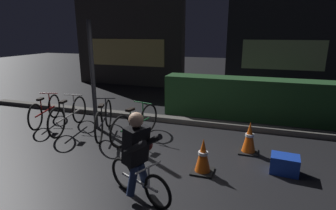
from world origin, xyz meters
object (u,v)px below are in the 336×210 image
object	(u,v)px
street_post	(93,76)
blue_crate	(284,164)
traffic_cone_near	(203,156)
parked_bike_leftmost	(45,111)
parked_bike_center_right	(136,124)
traffic_cone_far	(249,138)
parked_bike_left_mid	(69,115)
cyclist	(138,155)
parked_bike_center_left	(104,119)

from	to	relation	value
street_post	blue_crate	xyz separation A→B (m)	(4.13, -0.90, -1.10)
traffic_cone_near	blue_crate	world-z (taller)	traffic_cone_near
parked_bike_leftmost	parked_bike_center_right	bearing A→B (deg)	-110.12
street_post	traffic_cone_far	bearing A→B (deg)	-4.65
street_post	traffic_cone_near	world-z (taller)	street_post
street_post	parked_bike_leftmost	bearing A→B (deg)	-175.17
parked_bike_leftmost	blue_crate	xyz separation A→B (m)	(5.50, -0.78, -0.18)
parked_bike_left_mid	cyclist	xyz separation A→B (m)	(2.66, -1.93, 0.27)
parked_bike_center_right	cyclist	xyz separation A→B (m)	(0.92, -1.89, 0.28)
traffic_cone_near	traffic_cone_far	size ratio (longest dim) A/B	0.95
parked_bike_leftmost	blue_crate	bearing A→B (deg)	-113.24
parked_bike_center_right	cyclist	bearing A→B (deg)	-142.34
traffic_cone_far	cyclist	world-z (taller)	cyclist
street_post	parked_bike_leftmost	world-z (taller)	street_post
parked_bike_center_left	traffic_cone_far	xyz separation A→B (m)	(3.14, 0.01, -0.05)
parked_bike_left_mid	traffic_cone_far	world-z (taller)	parked_bike_left_mid
street_post	blue_crate	size ratio (longest dim) A/B	5.70
traffic_cone_near	parked_bike_center_right	bearing A→B (deg)	149.70
parked_bike_center_left	traffic_cone_near	xyz separation A→B (m)	(2.44, -1.00, -0.06)
parked_bike_left_mid	blue_crate	size ratio (longest dim) A/B	3.88
traffic_cone_far	blue_crate	distance (m)	0.86
parked_bike_center_right	traffic_cone_near	xyz separation A→B (m)	(1.64, -0.96, -0.06)
parked_bike_center_right	parked_bike_center_left	bearing A→B (deg)	98.50
parked_bike_left_mid	traffic_cone_far	xyz separation A→B (m)	(4.07, 0.02, -0.06)
street_post	cyclist	world-z (taller)	street_post
traffic_cone_far	parked_bike_center_right	bearing A→B (deg)	-178.67
parked_bike_left_mid	parked_bike_center_left	distance (m)	0.93
parked_bike_center_right	blue_crate	size ratio (longest dim) A/B	3.71
cyclist	traffic_cone_far	bearing A→B (deg)	77.53
parked_bike_center_right	street_post	bearing A→B (deg)	85.93
parked_bike_center_right	cyclist	size ratio (longest dim) A/B	1.31
parked_bike_center_right	parked_bike_left_mid	bearing A→B (deg)	100.55
parked_bike_left_mid	traffic_cone_far	bearing A→B (deg)	-98.64
traffic_cone_near	traffic_cone_far	bearing A→B (deg)	55.54
traffic_cone_near	cyclist	bearing A→B (deg)	-127.52
parked_bike_left_mid	blue_crate	xyz separation A→B (m)	(4.65, -0.59, -0.21)
parked_bike_center_right	traffic_cone_near	bearing A→B (deg)	-108.58
parked_bike_leftmost	traffic_cone_far	xyz separation A→B (m)	(4.92, -0.17, -0.03)
cyclist	parked_bike_left_mid	bearing A→B (deg)	167.51
parked_bike_center_right	traffic_cone_far	xyz separation A→B (m)	(2.33, 0.05, -0.04)
street_post	parked_bike_center_right	world-z (taller)	street_post
parked_bike_center_right	parked_bike_leftmost	bearing A→B (deg)	96.73
cyclist	parked_bike_center_left	bearing A→B (deg)	155.13
parked_bike_center_right	traffic_cone_near	distance (m)	1.90
traffic_cone_near	street_post	bearing A→B (deg)	155.47
parked_bike_center_left	parked_bike_center_right	bearing A→B (deg)	-112.53
parked_bike_center_left	parked_bike_leftmost	bearing A→B (deg)	64.91
blue_crate	parked_bike_left_mid	bearing A→B (deg)	172.73
street_post	traffic_cone_far	distance (m)	3.68
parked_bike_center_left	cyclist	world-z (taller)	cyclist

